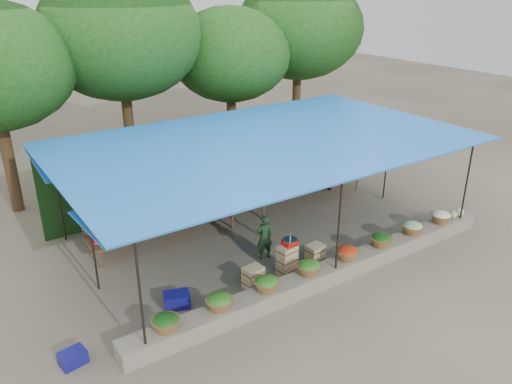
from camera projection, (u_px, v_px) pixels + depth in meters
ground at (266, 235)px, 14.22m from camera, size 60.00×60.00×0.00m
stone_curb at (331, 272)px, 12.04m from camera, size 10.60×0.55×0.40m
stall_canopy at (265, 145)px, 13.22m from camera, size 10.80×6.60×2.82m
produce_baskets at (329, 260)px, 11.85m from camera, size 8.98×0.58×0.34m
netting_backdrop at (210, 163)px, 16.13m from camera, size 10.60×0.06×2.50m
tree_row at (178, 43)px, 17.28m from camera, size 16.51×5.50×7.12m
fruit_table_left at (164, 220)px, 13.73m from camera, size 4.21×0.95×0.93m
fruit_table_right at (305, 182)px, 16.30m from camera, size 4.21×0.95×0.93m
crate_counter at (286, 263)px, 12.23m from camera, size 2.39×0.39×0.77m
weighing_scale at (290, 242)px, 12.07m from camera, size 0.35×0.35×0.37m
vendor_seated at (264, 237)px, 12.83m from camera, size 0.48×0.35×1.22m
customer_left at (126, 210)px, 13.81m from camera, size 0.88×0.73×1.68m
customer_mid at (260, 176)px, 16.25m from camera, size 1.21×1.02×1.63m
customer_right at (326, 167)px, 17.09m from camera, size 0.99×0.76×1.57m
blue_crate_front at (73, 358)px, 9.40m from camera, size 0.53×0.42×0.28m
blue_crate_back at (177, 300)px, 11.05m from camera, size 0.66×0.56×0.33m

